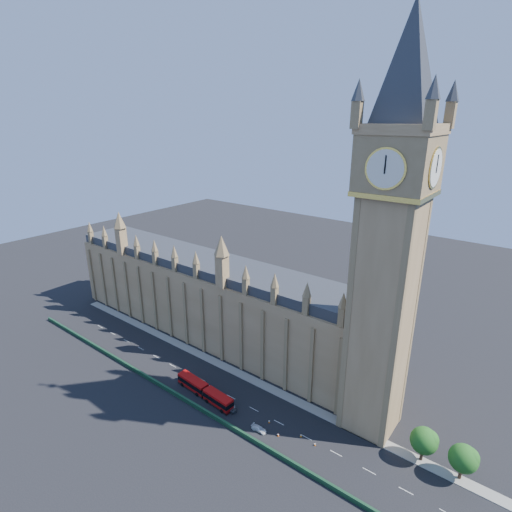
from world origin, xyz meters
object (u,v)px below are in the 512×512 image
Objects in this scene: car_grey at (229,408)px; car_silver at (227,405)px; car_white at (259,429)px; red_bus at (205,391)px.

car_silver is at bearing 67.15° from car_grey.
car_silver is 12.10m from car_white.
car_silver is 1.11× the size of car_white.
red_bus is at bearing 88.41° from car_grey.
red_bus is 4.81× the size of car_grey.
red_bus is 9.15m from car_grey.
car_grey is at bearing 3.87° from red_bus.
car_white is at bearing -102.14° from car_silver.
car_silver reaches higher than car_grey.
car_white is at bearing -97.17° from car_grey.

